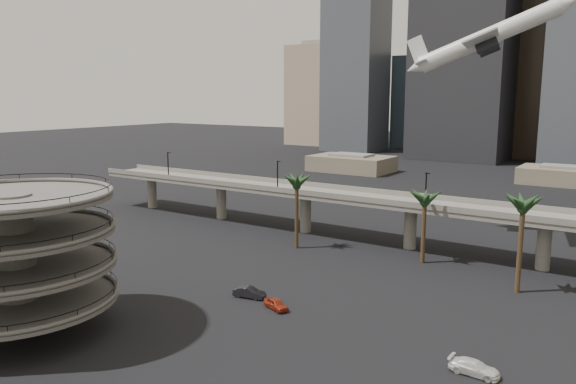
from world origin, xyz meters
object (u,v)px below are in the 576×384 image
Objects in this scene: parking_ramp at (15,250)px; car_a at (276,304)px; overpass at (355,202)px; car_c at (474,368)px; airborne_jet at (487,38)px; car_b at (249,292)px.

parking_ramp reaches higher than car_a.
car_c is at bearing -49.86° from overpass.
airborne_jet is (17.99, 16.35, 30.07)m from overpass.
overpass is 52.66m from car_c.
parking_ramp is at bearing -102.43° from overpass.
car_c is at bearing 22.21° from parking_ramp.
parking_ramp is at bearing -124.58° from airborne_jet.
car_b is 31.71m from car_c.
car_b is at bearing 82.68° from car_c.
overpass is 26.30× the size of car_c.
car_c reaches higher than car_a.
car_a is 0.90× the size of car_b.
car_c is at bearing -86.65° from airborne_jet.
parking_ramp reaches higher than overpass.
airborne_jet reaches higher than car_b.
car_a is (-10.32, -53.23, -36.72)m from airborne_jet.
airborne_jet reaches higher than car_a.
car_b is (15.28, 23.49, -9.10)m from parking_ramp.
car_a is (7.68, -36.88, -6.66)m from overpass.
parking_ramp is at bearing 112.91° from car_c.
parking_ramp is at bearing 135.77° from car_b.
car_a is at bearing 84.01° from car_c.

